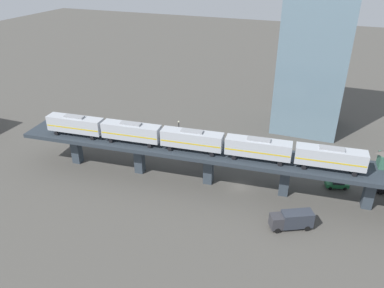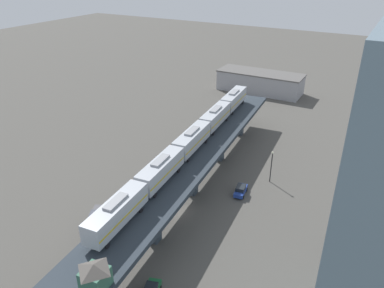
{
  "view_description": "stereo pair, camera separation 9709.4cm",
  "coord_description": "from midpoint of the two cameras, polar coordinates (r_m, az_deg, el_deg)",
  "views": [
    {
      "loc": [
        -61.77,
        -13.64,
        42.32
      ],
      "look_at": [
        -2.25,
        9.38,
        9.07
      ],
      "focal_mm": 35.0,
      "sensor_mm": 36.0,
      "label": 1
    },
    {
      "loc": [
        29.42,
        -46.96,
        41.35
      ],
      "look_at": [
        -2.25,
        9.38,
        9.07
      ],
      "focal_mm": 35.0,
      "sensor_mm": 36.0,
      "label": 2
    }
  ],
  "objects": [
    {
      "name": "ground_plane",
      "position": [
        54.13,
        39.41,
        -32.6
      ],
      "size": [
        400.0,
        400.0,
        0.0
      ],
      "primitive_type": "plane",
      "color": "#4C4944"
    },
    {
      "name": "elevated_viaduct",
      "position": [
        49.17,
        41.91,
        -28.44
      ],
      "size": [
        16.63,
        92.38,
        7.57
      ],
      "color": "#283039",
      "rests_on": "ground"
    },
    {
      "name": "subway_train",
      "position": [
        52.68,
        38.99,
        -17.66
      ],
      "size": [
        8.41,
        62.4,
        4.45
      ],
      "color": "#ADB2BA",
      "rests_on": "elevated_viaduct"
    },
    {
      "name": "signal_hut",
      "position": [
        38.92,
        65.82,
        -54.44
      ],
      "size": [
        3.5,
        3.5,
        3.4
      ],
      "color": "#33604C",
      "rests_on": "elevated_viaduct"
    },
    {
      "name": "street_car_blue",
      "position": [
        62.72,
        45.9,
        -24.34
      ],
      "size": [
        2.46,
        4.62,
        1.89
      ],
      "color": "#233D93",
      "rests_on": "ground"
    },
    {
      "name": "delivery_truck",
      "position": [
        44.92,
        27.93,
        -42.01
      ],
      "size": [
        5.35,
        7.42,
        3.2
      ],
      "color": "#333338",
      "rests_on": "ground"
    },
    {
      "name": "street_lamp",
      "position": [
        67.12,
        48.28,
        -18.21
      ],
      "size": [
        0.44,
        0.44,
        6.94
      ],
      "color": "black",
      "rests_on": "ground"
    },
    {
      "name": "warehouse_building",
      "position": [
        109.27,
        30.09,
        2.22
      ],
      "size": [
        28.63,
        10.4,
        6.8
      ],
      "color": "#99999E",
      "rests_on": "ground"
    }
  ]
}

